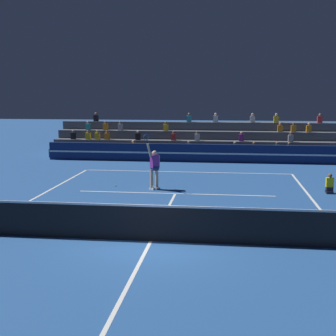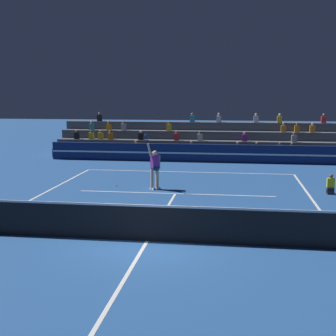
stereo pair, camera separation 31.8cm
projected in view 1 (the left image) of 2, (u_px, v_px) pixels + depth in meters
ground_plane at (151, 241)px, 13.29m from camera, size 120.00×120.00×0.00m
court_lines at (151, 241)px, 13.29m from camera, size 11.10×23.90×0.01m
tennis_net at (151, 223)px, 13.20m from camera, size 12.00×0.10×1.10m
sponsor_banner_wall at (192, 153)px, 28.53m from camera, size 18.00×0.26×1.10m
bleacher_stand at (195, 143)px, 31.59m from camera, size 18.85×3.80×2.83m
ball_kid_courtside at (330, 186)px, 19.58m from camera, size 0.30×0.36×0.84m
tennis_player at (154, 167)px, 20.28m from camera, size 0.68×0.72×2.50m
tennis_ball at (116, 186)px, 21.11m from camera, size 0.07×0.07×0.07m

